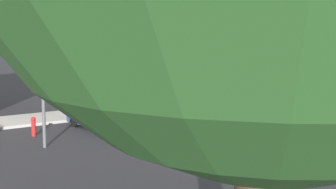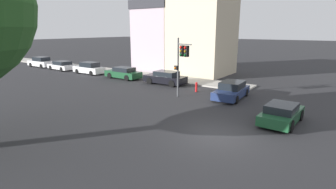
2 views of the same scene
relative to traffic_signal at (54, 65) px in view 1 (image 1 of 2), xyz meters
name	(u,v)px [view 1 (image 1 of 2)]	position (x,y,z in m)	size (l,w,h in m)	color
ground_plane	(258,153)	(-5.87, -5.99, -3.45)	(300.00, 300.00, 0.00)	#28282B
traffic_signal	(54,65)	(0.00, 0.00, 0.00)	(0.59, 1.70, 5.01)	#515456
crossing_car_0	(231,118)	(-1.79, -8.44, -2.84)	(4.10, 2.09, 1.26)	#194728
crossing_car_1	(104,116)	(2.34, -3.56, -2.79)	(4.57, 2.19, 1.40)	navy
fire_hydrant	(33,126)	(2.65, -0.01, -2.96)	(0.22, 0.22, 0.92)	red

